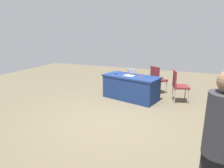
% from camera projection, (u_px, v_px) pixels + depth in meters
% --- Properties ---
extents(ground_plane, '(14.40, 14.40, 0.00)m').
position_uv_depth(ground_plane, '(111.00, 122.00, 4.57)').
color(ground_plane, brown).
extents(table_foreground, '(1.88, 1.20, 0.75)m').
position_uv_depth(table_foreground, '(131.00, 87.00, 6.12)').
color(table_foreground, navy).
rests_on(table_foreground, ground).
extents(chair_tucked_left, '(0.62, 0.62, 0.95)m').
position_uv_depth(chair_tucked_left, '(157.00, 78.00, 6.65)').
color(chair_tucked_left, '#9E9993').
rests_on(chair_tucked_left, ground).
extents(chair_tucked_right, '(0.53, 0.53, 0.96)m').
position_uv_depth(chair_tucked_right, '(179.00, 84.00, 5.79)').
color(chair_tucked_right, '#9E9993').
rests_on(chair_tucked_right, ground).
extents(person_attendee_browsing, '(0.45, 0.45, 1.71)m').
position_uv_depth(person_attendee_browsing, '(220.00, 143.00, 1.96)').
color(person_attendee_browsing, '#26262D').
rests_on(person_attendee_browsing, ground).
extents(laptop_silver, '(0.38, 0.37, 0.21)m').
position_uv_depth(laptop_silver, '(130.00, 74.00, 6.03)').
color(laptop_silver, silver).
rests_on(laptop_silver, table_foreground).
extents(yarn_ball, '(0.09, 0.09, 0.09)m').
position_uv_depth(yarn_ball, '(116.00, 73.00, 6.26)').
color(yarn_ball, '#3F5999').
rests_on(yarn_ball, table_foreground).
extents(scissors_red, '(0.16, 0.15, 0.01)m').
position_uv_depth(scissors_red, '(141.00, 77.00, 5.89)').
color(scissors_red, red).
rests_on(scissors_red, table_foreground).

